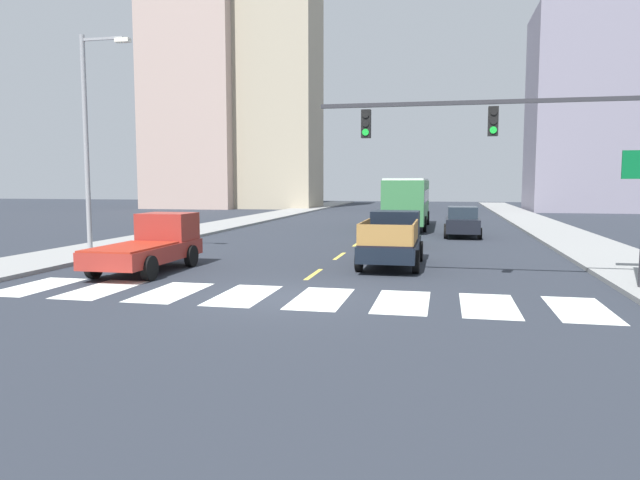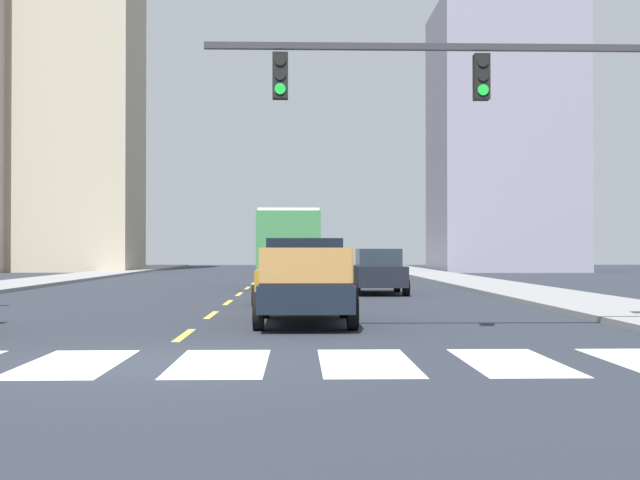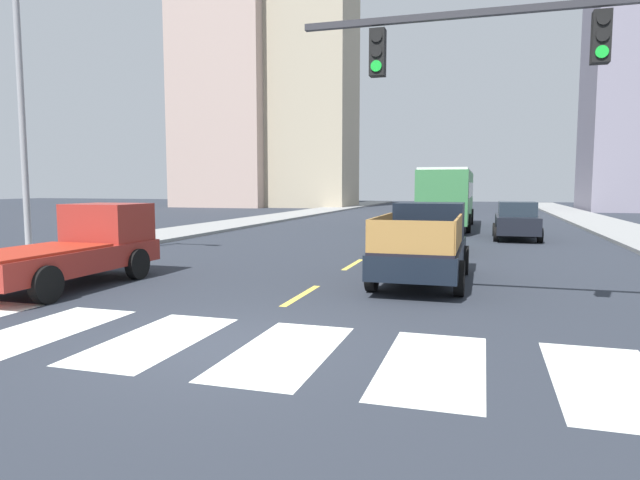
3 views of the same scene
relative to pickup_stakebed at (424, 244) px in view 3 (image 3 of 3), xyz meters
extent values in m
plane|color=#272C35|center=(-2.39, -6.91, -0.94)|extent=(160.00, 160.00, 0.00)
cube|color=gray|center=(-13.34, 11.09, -0.86)|extent=(3.59, 110.00, 0.15)
cube|color=white|center=(-5.64, -6.91, -0.93)|extent=(1.38, 3.11, 0.01)
cube|color=white|center=(-3.47, -6.91, -0.93)|extent=(1.38, 3.11, 0.01)
cube|color=white|center=(-1.31, -6.91, -0.93)|extent=(1.38, 3.11, 0.01)
cube|color=white|center=(0.86, -6.91, -0.93)|extent=(1.38, 3.11, 0.01)
cube|color=white|center=(3.02, -6.91, -0.93)|extent=(1.38, 3.11, 0.01)
cube|color=#E3C647|center=(-2.39, -2.91, -0.93)|extent=(0.16, 2.40, 0.01)
cube|color=#E3C647|center=(-2.39, 2.09, -0.93)|extent=(0.16, 2.40, 0.01)
cube|color=#E3C647|center=(-2.39, 7.09, -0.93)|extent=(0.16, 2.40, 0.01)
cube|color=#E3C647|center=(-2.39, 12.09, -0.93)|extent=(0.16, 2.40, 0.01)
cube|color=#E3C647|center=(-2.39, 17.09, -0.93)|extent=(0.16, 2.40, 0.01)
cube|color=#E3C647|center=(-2.39, 22.09, -0.93)|extent=(0.16, 2.40, 0.01)
cube|color=#E3C647|center=(-2.39, 27.09, -0.93)|extent=(0.16, 2.40, 0.01)
cube|color=#E3C647|center=(-2.39, 32.09, -0.93)|extent=(0.16, 2.40, 0.01)
cube|color=black|center=(0.00, -0.44, -0.26)|extent=(1.96, 5.20, 0.56)
cube|color=black|center=(0.00, 1.26, 0.52)|extent=(1.84, 1.60, 1.00)
cube|color=#19232D|center=(0.00, 1.70, 0.70)|extent=(1.72, 0.08, 0.56)
cube|color=black|center=(0.00, -1.39, 0.05)|extent=(1.84, 3.30, 0.06)
cylinder|color=black|center=(-0.98, 1.12, -0.54)|extent=(0.22, 0.80, 0.80)
cylinder|color=black|center=(0.98, 1.12, -0.54)|extent=(0.22, 0.80, 0.80)
cylinder|color=black|center=(-0.98, -2.00, -0.54)|extent=(0.22, 0.80, 0.80)
cylinder|color=black|center=(0.98, -2.00, -0.54)|extent=(0.22, 0.80, 0.80)
cube|color=olive|center=(-0.90, -1.39, 0.43)|extent=(0.06, 3.17, 0.70)
cube|color=olive|center=(0.90, -1.39, 0.43)|extent=(0.06, 3.17, 0.70)
cube|color=olive|center=(0.00, -2.97, 0.43)|extent=(1.80, 0.06, 0.70)
cube|color=maroon|center=(-8.15, -3.69, -0.26)|extent=(1.96, 5.20, 0.56)
cube|color=maroon|center=(-8.15, -1.99, 0.52)|extent=(1.84, 1.60, 1.00)
cube|color=#19232D|center=(-8.15, -1.55, 0.70)|extent=(1.72, 0.08, 0.56)
cube|color=#9F2616|center=(-8.15, -4.64, 0.05)|extent=(1.84, 3.30, 0.06)
cylinder|color=black|center=(-9.13, -2.13, -0.54)|extent=(0.22, 0.80, 0.80)
cylinder|color=black|center=(-7.17, -2.13, -0.54)|extent=(0.22, 0.80, 0.80)
cylinder|color=black|center=(-7.17, -5.25, -0.54)|extent=(0.22, 0.80, 0.80)
cube|color=#377844|center=(-0.53, 17.79, 0.91)|extent=(2.50, 10.80, 2.70)
cube|color=#19232D|center=(-0.53, 17.79, 1.26)|extent=(2.52, 9.94, 0.80)
cube|color=silver|center=(-0.53, 17.79, 2.32)|extent=(2.40, 10.37, 0.12)
cylinder|color=black|center=(-1.78, 21.14, -0.44)|extent=(0.22, 1.00, 1.00)
cylinder|color=black|center=(0.72, 21.14, -0.44)|extent=(0.22, 1.00, 1.00)
cylinder|color=black|center=(-1.78, 14.82, -0.44)|extent=(0.22, 1.00, 1.00)
cylinder|color=black|center=(0.72, 14.82, -0.44)|extent=(0.22, 1.00, 1.00)
cube|color=black|center=(2.89, 12.10, -0.24)|extent=(1.80, 4.40, 0.76)
cube|color=#1E2833|center=(2.89, 11.95, 0.46)|extent=(1.58, 2.11, 0.64)
cylinder|color=black|center=(1.99, 13.46, -0.62)|extent=(0.22, 0.64, 0.64)
cylinder|color=black|center=(3.79, 13.46, -0.62)|extent=(0.22, 0.64, 0.64)
cylinder|color=black|center=(1.99, 10.74, -0.62)|extent=(0.22, 0.64, 0.64)
cylinder|color=black|center=(3.79, 10.74, -0.62)|extent=(0.22, 0.64, 0.64)
cube|color=#A0711D|center=(-0.50, 6.36, -0.24)|extent=(1.80, 4.40, 0.76)
cube|color=#1E2833|center=(-0.50, 6.21, 0.46)|extent=(1.58, 2.11, 0.64)
cylinder|color=black|center=(-1.40, 7.72, -0.62)|extent=(0.22, 0.64, 0.64)
cylinder|color=black|center=(0.40, 7.72, -0.62)|extent=(0.22, 0.64, 0.64)
cylinder|color=black|center=(-1.40, 5.00, -0.62)|extent=(0.22, 0.64, 0.64)
cylinder|color=black|center=(0.40, 5.00, -0.62)|extent=(0.22, 0.64, 0.64)
cube|color=#2D2D33|center=(2.75, -4.16, 4.46)|extent=(9.24, 0.12, 0.12)
cube|color=black|center=(3.21, -4.16, 3.91)|extent=(0.28, 0.24, 0.84)
cylinder|color=black|center=(3.21, -4.29, 4.17)|extent=(0.20, 0.04, 0.20)
cylinder|color=black|center=(3.21, -4.29, 3.91)|extent=(0.20, 0.04, 0.20)
cylinder|color=green|center=(3.21, -4.29, 3.65)|extent=(0.20, 0.04, 0.20)
cube|color=black|center=(-0.48, -4.16, 3.91)|extent=(0.28, 0.24, 0.84)
cylinder|color=black|center=(-0.48, -4.29, 4.17)|extent=(0.20, 0.04, 0.20)
cylinder|color=black|center=(-0.48, -4.29, 3.91)|extent=(0.20, 0.04, 0.20)
cylinder|color=green|center=(-0.48, -4.29, 3.65)|extent=(0.20, 0.04, 0.20)
cylinder|color=gray|center=(-12.53, -0.26, 3.56)|extent=(0.20, 0.20, 9.00)
cube|color=tan|center=(-17.90, 45.94, 11.73)|extent=(9.88, 8.23, 25.32)
cube|color=tan|center=(-27.32, 44.35, 16.88)|extent=(11.01, 8.67, 35.64)
camera|label=1|loc=(1.88, -22.01, 2.17)|focal=32.93mm
camera|label=2|loc=(-0.16, -19.04, 0.74)|focal=45.94mm
camera|label=3|loc=(1.46, -14.30, 1.50)|focal=30.74mm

